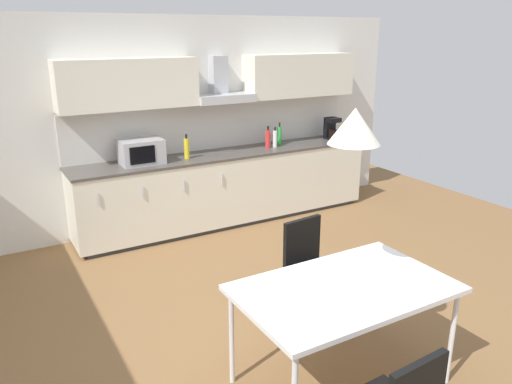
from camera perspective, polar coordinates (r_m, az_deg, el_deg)
The scene contains 14 objects.
ground_plane at distance 4.30m, azimuth -0.85°, elevation -15.66°, with size 9.28×7.93×0.02m, color brown.
wall_back at distance 6.18m, azimuth -13.33°, elevation 7.27°, with size 7.42×0.10×2.56m, color silver.
kitchen_counter at distance 6.42m, azimuth -3.17°, elevation 0.58°, with size 3.92×0.64×0.92m.
backsplash_tile at distance 6.50m, azimuth -4.47°, elevation 7.51°, with size 3.90×0.02×0.57m, color silver.
upper_wall_cabinets at distance 6.28m, azimuth -3.96°, elevation 12.65°, with size 3.90×0.40×0.55m.
microwave at distance 5.86m, azimuth -12.98°, elevation 4.52°, with size 0.48×0.35×0.28m.
coffee_maker at distance 7.17m, azimuth 8.58°, elevation 7.23°, with size 0.18×0.19×0.30m.
bottle_red at distance 6.52m, azimuth 1.37°, elevation 6.13°, with size 0.07×0.07×0.28m.
bottle_green at distance 6.70m, azimuth 2.69°, elevation 6.48°, with size 0.06×0.06×0.30m.
bottle_yellow at distance 6.00m, azimuth -7.92°, elevation 4.98°, with size 0.06×0.06×0.30m.
bottle_white at distance 6.56m, azimuth 2.18°, elevation 6.13°, with size 0.06×0.06×0.27m.
dining_table at distance 3.44m, azimuth 10.08°, elevation -11.25°, with size 1.43×0.88×0.75m.
chair_far_right at distance 4.26m, azimuth 6.11°, elevation -7.72°, with size 0.44×0.44×0.87m.
pendant_lamp at distance 3.06m, azimuth 11.21°, elevation 7.39°, with size 0.32×0.32×0.22m, color silver.
Camera 1 is at (-1.75, -3.13, 2.36)m, focal length 35.00 mm.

